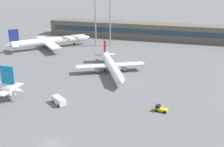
# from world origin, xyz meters

# --- Properties ---
(ground_plane) EXTENTS (400.00, 400.00, 0.00)m
(ground_plane) POSITION_xyz_m (0.00, 40.00, 0.00)
(ground_plane) COLOR slate
(terminal_building) EXTENTS (113.22, 12.13, 9.00)m
(terminal_building) POSITION_xyz_m (0.00, 113.29, 4.50)
(terminal_building) COLOR #5B564C
(terminal_building) RESTS_ON ground_plane
(airplane_mid) EXTENTS (25.36, 35.04, 9.39)m
(airplane_mid) POSITION_xyz_m (-0.47, 48.89, 2.86)
(airplane_mid) COLOR white
(airplane_mid) RESTS_ON ground_plane
(airplane_far) EXTENTS (34.54, 33.96, 11.07)m
(airplane_far) POSITION_xyz_m (-41.10, 77.14, 3.38)
(airplane_far) COLOR silver
(airplane_far) RESTS_ON ground_plane
(baggage_tug_yellow) EXTENTS (3.80, 2.30, 1.75)m
(baggage_tug_yellow) POSITION_xyz_m (21.28, 22.18, 0.80)
(baggage_tug_yellow) COLOR yellow
(baggage_tug_yellow) RESTS_ON ground_plane
(service_van_white) EXTENTS (5.35, 4.74, 2.08)m
(service_van_white) POSITION_xyz_m (-7.35, 18.61, 1.11)
(service_van_white) COLOR white
(service_van_white) RESTS_ON ground_plane
(floodlight_tower_west) EXTENTS (3.20, 0.80, 30.74)m
(floodlight_tower_west) POSITION_xyz_m (-13.17, 90.47, 17.46)
(floodlight_tower_west) COLOR gray
(floodlight_tower_west) RESTS_ON ground_plane
(floodlight_tower_east) EXTENTS (3.20, 0.80, 27.33)m
(floodlight_tower_east) POSITION_xyz_m (-20.77, 89.33, 15.71)
(floodlight_tower_east) COLOR gray
(floodlight_tower_east) RESTS_ON ground_plane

